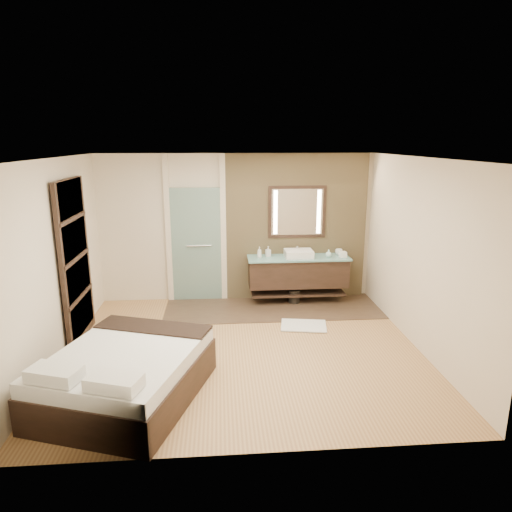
{
  "coord_description": "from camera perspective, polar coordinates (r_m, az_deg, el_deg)",
  "views": [
    {
      "loc": [
        -0.31,
        -6.02,
        2.93
      ],
      "look_at": [
        0.22,
        0.6,
        1.23
      ],
      "focal_mm": 32.0,
      "sensor_mm": 36.0,
      "label": 1
    }
  ],
  "objects": [
    {
      "name": "soap_bottle_b",
      "position": [
        8.3,
        1.53,
        0.59
      ],
      "size": [
        0.1,
        0.1,
        0.19
      ],
      "primitive_type": "imported",
      "rotation": [
        0.0,
        0.0,
        0.26
      ],
      "color": "#B2B2B2",
      "rests_on": "vanity"
    },
    {
      "name": "waste_bin",
      "position": [
        8.46,
        4.79,
        -5.04
      ],
      "size": [
        0.28,
        0.28,
        0.26
      ],
      "primitive_type": "cylinder",
      "rotation": [
        0.0,
        0.0,
        -0.43
      ],
      "color": "black",
      "rests_on": "floor"
    },
    {
      "name": "mirror_unit",
      "position": [
        8.39,
        5.16,
        5.51
      ],
      "size": [
        1.06,
        0.04,
        0.96
      ],
      "color": "black",
      "rests_on": "stone_wall"
    },
    {
      "name": "stone_wall",
      "position": [
        8.5,
        5.06,
        3.56
      ],
      "size": [
        2.6,
        0.08,
        2.7
      ],
      "primitive_type": "cube",
      "color": "#9F865B",
      "rests_on": "floor"
    },
    {
      "name": "frosted_door",
      "position": [
        8.42,
        -7.48,
        1.97
      ],
      "size": [
        1.1,
        0.12,
        2.7
      ],
      "color": "#A4CFC5",
      "rests_on": "floor"
    },
    {
      "name": "cup",
      "position": [
        8.57,
        10.32,
        0.51
      ],
      "size": [
        0.14,
        0.14,
        0.1
      ],
      "primitive_type": "imported",
      "rotation": [
        0.0,
        0.0,
        -0.04
      ],
      "color": "white",
      "rests_on": "vanity"
    },
    {
      "name": "shoji_partition",
      "position": [
        7.15,
        -21.63,
        -0.6
      ],
      "size": [
        0.06,
        1.2,
        2.4
      ],
      "color": "black",
      "rests_on": "floor"
    },
    {
      "name": "vanity",
      "position": [
        8.39,
        5.27,
        -1.98
      ],
      "size": [
        1.85,
        0.55,
        0.88
      ],
      "color": "black",
      "rests_on": "stone_wall"
    },
    {
      "name": "floor",
      "position": [
        6.7,
        -1.49,
        -11.6
      ],
      "size": [
        5.0,
        5.0,
        0.0
      ],
      "primitive_type": "plane",
      "color": "#9B6A41",
      "rests_on": "ground"
    },
    {
      "name": "soap_bottle_c",
      "position": [
        8.36,
        9.06,
        0.33
      ],
      "size": [
        0.11,
        0.11,
        0.14
      ],
      "primitive_type": "imported",
      "rotation": [
        0.0,
        0.0,
        -0.04
      ],
      "color": "#BCECE8",
      "rests_on": "vanity"
    },
    {
      "name": "bed",
      "position": [
        5.63,
        -15.95,
        -14.04
      ],
      "size": [
        2.05,
        2.29,
        0.73
      ],
      "rotation": [
        0.0,
        0.0,
        -0.33
      ],
      "color": "black",
      "rests_on": "floor"
    },
    {
      "name": "bath_mat",
      "position": [
        7.48,
        5.97,
        -8.64
      ],
      "size": [
        0.79,
        0.62,
        0.02
      ],
      "primitive_type": "cube",
      "rotation": [
        0.0,
        0.0,
        -0.17
      ],
      "color": "silver",
      "rests_on": "floor"
    },
    {
      "name": "tile_strip",
      "position": [
        8.21,
        2.1,
        -6.54
      ],
      "size": [
        3.8,
        1.3,
        0.01
      ],
      "primitive_type": "cube",
      "color": "#3D2A21",
      "rests_on": "floor"
    },
    {
      "name": "tissue_box",
      "position": [
        8.4,
        10.8,
        0.2
      ],
      "size": [
        0.13,
        0.13,
        0.1
      ],
      "primitive_type": "cube",
      "rotation": [
        0.0,
        0.0,
        0.08
      ],
      "color": "white",
      "rests_on": "vanity"
    },
    {
      "name": "soap_bottle_a",
      "position": [
        8.19,
        0.43,
        0.46
      ],
      "size": [
        0.09,
        0.09,
        0.2
      ],
      "primitive_type": "imported",
      "rotation": [
        0.0,
        0.0,
        0.19
      ],
      "color": "silver",
      "rests_on": "vanity"
    }
  ]
}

